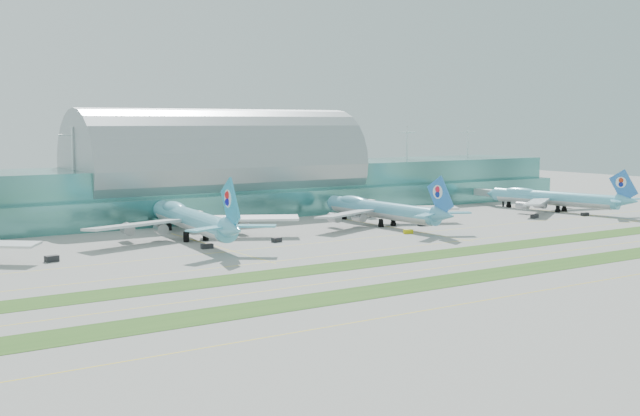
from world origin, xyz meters
TOP-DOWN VIEW (x-y plane):
  - ground at (0.00, 0.00)m, footprint 700.00×700.00m
  - terminal at (0.01, 128.79)m, footprint 340.00×69.10m
  - grass_strip_near at (0.00, -28.00)m, footprint 420.00×12.00m
  - grass_strip_far at (0.00, 2.00)m, footprint 420.00×12.00m
  - taxiline_a at (0.00, -48.00)m, footprint 420.00×0.35m
  - taxiline_b at (0.00, -14.00)m, footprint 420.00×0.35m
  - taxiline_c at (0.00, 18.00)m, footprint 420.00×0.35m
  - taxiline_d at (0.00, 40.00)m, footprint 420.00×0.35m
  - airliner_b at (-40.76, 68.75)m, footprint 70.96×81.02m
  - airliner_c at (31.96, 63.26)m, footprint 64.12×72.66m
  - airliner_d at (122.17, 59.85)m, footprint 60.24×69.23m
  - gse_b at (-89.94, 51.01)m, footprint 3.79×2.51m
  - gse_c at (-44.89, 48.56)m, footprint 3.83×2.34m
  - gse_d at (-20.88, 48.34)m, footprint 3.30×2.10m
  - gse_e at (26.29, 40.41)m, footprint 3.46×2.49m
  - gse_f at (43.99, 53.36)m, footprint 3.64×2.09m
  - gse_g at (96.10, 46.68)m, footprint 4.21×2.76m
  - gse_h at (119.32, 40.89)m, footprint 3.34×2.34m

SIDE VIEW (x-z plane):
  - ground at x=0.00m, z-range 0.00..0.00m
  - taxiline_a at x=0.00m, z-range 0.00..0.01m
  - taxiline_b at x=0.00m, z-range 0.00..0.01m
  - taxiline_c at x=0.00m, z-range 0.00..0.01m
  - taxiline_d at x=0.00m, z-range 0.00..0.01m
  - grass_strip_near at x=0.00m, z-range 0.00..0.08m
  - grass_strip_far at x=0.00m, z-range 0.00..0.08m
  - gse_h at x=119.32m, z-range 0.00..1.35m
  - gse_e at x=26.29m, z-range 0.00..1.36m
  - gse_c at x=-44.89m, z-range 0.00..1.39m
  - gse_d at x=-20.88m, z-range 0.00..1.44m
  - gse_f at x=43.99m, z-range 0.00..1.51m
  - gse_g at x=96.10m, z-range 0.00..1.56m
  - gse_b at x=-89.94m, z-range 0.00..1.70m
  - airliner_d at x=122.17m, z-range -3.67..15.50m
  - airliner_c at x=31.96m, z-range -3.84..16.19m
  - airliner_b at x=-40.76m, z-range -4.27..18.03m
  - terminal at x=0.01m, z-range -3.77..32.23m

